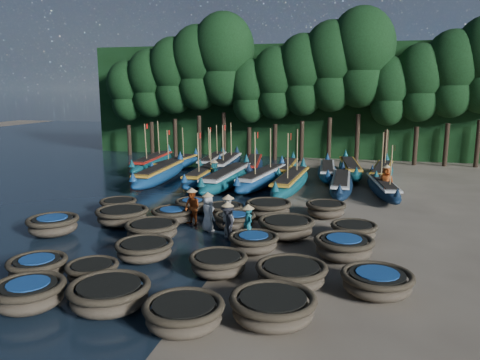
% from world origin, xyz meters
% --- Properties ---
extents(ground, '(120.00, 120.00, 0.00)m').
position_xyz_m(ground, '(0.00, 0.00, 0.00)').
color(ground, gray).
rests_on(ground, ground).
extents(foliage_wall, '(40.00, 3.00, 10.00)m').
position_xyz_m(foliage_wall, '(0.00, 23.50, 5.00)').
color(foliage_wall, black).
rests_on(foliage_wall, ground).
extents(coracle_1, '(2.17, 2.17, 0.81)m').
position_xyz_m(coracle_1, '(-4.22, -9.47, 0.47)').
color(coracle_1, brown).
rests_on(coracle_1, ground).
extents(coracle_2, '(2.32, 2.32, 0.82)m').
position_xyz_m(coracle_2, '(-2.01, -8.97, 0.47)').
color(coracle_2, brown).
rests_on(coracle_2, ground).
extents(coracle_3, '(2.13, 2.13, 0.77)m').
position_xyz_m(coracle_3, '(0.38, -9.50, 0.44)').
color(coracle_3, brown).
rests_on(coracle_3, ground).
extents(coracle_4, '(2.63, 2.63, 0.81)m').
position_xyz_m(coracle_4, '(2.54, -8.63, 0.46)').
color(coracle_4, brown).
rests_on(coracle_4, ground).
extents(coracle_5, '(2.31, 2.31, 0.74)m').
position_xyz_m(coracle_5, '(-5.36, -7.59, 0.43)').
color(coracle_5, brown).
rests_on(coracle_5, ground).
extents(coracle_6, '(1.69, 1.69, 0.67)m').
position_xyz_m(coracle_6, '(-3.50, -7.39, 0.39)').
color(coracle_6, brown).
rests_on(coracle_6, ground).
extents(coracle_7, '(1.96, 1.96, 0.73)m').
position_xyz_m(coracle_7, '(0.23, -5.85, 0.42)').
color(coracle_7, brown).
rests_on(coracle_7, ground).
extents(coracle_8, '(2.29, 2.29, 0.76)m').
position_xyz_m(coracle_8, '(2.71, -6.23, 0.44)').
color(coracle_8, brown).
rests_on(coracle_8, ground).
extents(coracle_9, '(2.25, 2.25, 0.74)m').
position_xyz_m(coracle_9, '(5.28, -6.20, 0.43)').
color(coracle_9, brown).
rests_on(coracle_9, ground).
extents(coracle_10, '(2.50, 2.50, 0.80)m').
position_xyz_m(coracle_10, '(-7.79, -3.33, 0.46)').
color(coracle_10, brown).
rests_on(coracle_10, ground).
extents(coracle_11, '(2.37, 2.37, 0.76)m').
position_xyz_m(coracle_11, '(-3.44, -2.94, 0.44)').
color(coracle_11, brown).
rests_on(coracle_11, ground).
extents(coracle_12, '(2.12, 2.12, 0.70)m').
position_xyz_m(coracle_12, '(-2.78, -5.11, 0.40)').
color(coracle_12, brown).
rests_on(coracle_12, ground).
extents(coracle_13, '(2.30, 2.30, 0.70)m').
position_xyz_m(coracle_13, '(0.90, -3.38, 0.40)').
color(coracle_13, brown).
rests_on(coracle_13, ground).
extents(coracle_14, '(2.49, 2.49, 0.82)m').
position_xyz_m(coracle_14, '(4.24, -3.34, 0.48)').
color(coracle_14, brown).
rests_on(coracle_14, ground).
extents(coracle_15, '(2.63, 2.63, 0.78)m').
position_xyz_m(coracle_15, '(-5.66, -1.27, 0.45)').
color(coracle_15, brown).
rests_on(coracle_15, ground).
extents(coracle_16, '(2.19, 2.19, 0.70)m').
position_xyz_m(coracle_16, '(-3.55, -0.45, 0.40)').
color(coracle_16, brown).
rests_on(coracle_16, ground).
extents(coracle_17, '(1.86, 1.86, 0.70)m').
position_xyz_m(coracle_17, '(-0.54, -0.63, 0.40)').
color(coracle_17, brown).
rests_on(coracle_17, ground).
extents(coracle_18, '(2.86, 2.86, 0.82)m').
position_xyz_m(coracle_18, '(1.85, -1.35, 0.47)').
color(coracle_18, brown).
rests_on(coracle_18, ground).
extents(coracle_19, '(1.91, 1.91, 0.74)m').
position_xyz_m(coracle_19, '(4.59, -1.07, 0.42)').
color(coracle_19, brown).
rests_on(coracle_19, ground).
extents(coracle_20, '(1.94, 1.94, 0.72)m').
position_xyz_m(coracle_20, '(-6.84, 0.58, 0.41)').
color(coracle_20, brown).
rests_on(coracle_20, ground).
extents(coracle_21, '(1.75, 1.75, 0.66)m').
position_xyz_m(coracle_21, '(-3.31, 1.63, 0.38)').
color(coracle_21, brown).
rests_on(coracle_21, ground).
extents(coracle_22, '(1.92, 1.92, 0.65)m').
position_xyz_m(coracle_22, '(-1.47, 1.09, 0.37)').
color(coracle_22, brown).
rests_on(coracle_22, ground).
extents(coracle_23, '(2.66, 2.66, 0.82)m').
position_xyz_m(coracle_23, '(0.58, 1.51, 0.47)').
color(coracle_23, brown).
rests_on(coracle_23, ground).
extents(coracle_24, '(1.94, 1.94, 0.75)m').
position_xyz_m(coracle_24, '(3.26, 2.22, 0.43)').
color(coracle_24, brown).
rests_on(coracle_24, ground).
extents(long_boat_2, '(1.93, 8.95, 1.58)m').
position_xyz_m(long_boat_2, '(-7.93, 8.31, 0.60)').
color(long_boat_2, navy).
rests_on(long_boat_2, ground).
extents(long_boat_3, '(1.56, 8.17, 3.47)m').
position_xyz_m(long_boat_3, '(-5.01, 8.79, 0.55)').
color(long_boat_3, navy).
rests_on(long_boat_3, ground).
extents(long_boat_4, '(2.14, 9.05, 1.60)m').
position_xyz_m(long_boat_4, '(-3.22, 7.83, 0.61)').
color(long_boat_4, '#0F4858').
rests_on(long_boat_4, ground).
extents(long_boat_5, '(2.78, 8.42, 3.62)m').
position_xyz_m(long_boat_5, '(-1.10, 8.55, 0.57)').
color(long_boat_5, navy).
rests_on(long_boat_5, ground).
extents(long_boat_6, '(2.09, 8.65, 3.68)m').
position_xyz_m(long_boat_6, '(0.85, 7.64, 0.58)').
color(long_boat_6, '#0F4858').
rests_on(long_boat_6, ground).
extents(long_boat_7, '(1.40, 7.89, 1.39)m').
position_xyz_m(long_boat_7, '(3.81, 7.98, 0.53)').
color(long_boat_7, '#0E2136').
rests_on(long_boat_7, ground).
extents(long_boat_8, '(2.31, 7.28, 3.12)m').
position_xyz_m(long_boat_8, '(6.18, 7.76, 0.50)').
color(long_boat_8, '#0E2136').
rests_on(long_boat_8, ground).
extents(long_boat_9, '(2.12, 8.55, 3.64)m').
position_xyz_m(long_boat_9, '(-10.52, 12.92, 0.58)').
color(long_boat_9, '#0F4858').
rests_on(long_boat_9, ground).
extents(long_boat_10, '(2.08, 7.45, 3.18)m').
position_xyz_m(long_boat_10, '(-8.62, 12.96, 0.51)').
color(long_boat_10, navy).
rests_on(long_boat_10, ground).
extents(long_boat_11, '(1.76, 7.75, 3.29)m').
position_xyz_m(long_boat_11, '(-6.26, 14.70, 0.52)').
color(long_boat_11, '#0F4858').
rests_on(long_boat_11, ground).
extents(long_boat_12, '(1.87, 8.46, 3.60)m').
position_xyz_m(long_boat_12, '(-4.79, 13.46, 0.57)').
color(long_boat_12, '#0E2136').
rests_on(long_boat_12, ground).
extents(long_boat_13, '(2.52, 8.03, 1.43)m').
position_xyz_m(long_boat_13, '(-2.76, 13.48, 0.54)').
color(long_boat_13, '#0E2136').
rests_on(long_boat_13, ground).
extents(long_boat_14, '(1.33, 7.57, 1.33)m').
position_xyz_m(long_boat_14, '(-0.13, 12.63, 0.51)').
color(long_boat_14, '#0F4858').
rests_on(long_boat_14, ground).
extents(long_boat_15, '(1.74, 7.44, 1.31)m').
position_xyz_m(long_boat_15, '(2.74, 12.55, 0.50)').
color(long_boat_15, navy).
rests_on(long_boat_15, ground).
extents(long_boat_16, '(2.28, 8.17, 1.44)m').
position_xyz_m(long_boat_16, '(4.25, 13.62, 0.55)').
color(long_boat_16, '#0F4858').
rests_on(long_boat_16, ground).
extents(long_boat_17, '(2.47, 7.92, 3.40)m').
position_xyz_m(long_boat_17, '(6.36, 12.62, 0.54)').
color(long_boat_17, '#0F4858').
rests_on(long_boat_17, ground).
extents(fisherman_0, '(0.94, 0.92, 1.84)m').
position_xyz_m(fisherman_0, '(-1.60, -1.19, 0.88)').
color(fisherman_0, silver).
rests_on(fisherman_0, ground).
extents(fisherman_1, '(0.64, 0.68, 1.76)m').
position_xyz_m(fisherman_1, '(0.49, -2.56, 0.89)').
color(fisherman_1, '#19636B').
rests_on(fisherman_1, ground).
extents(fisherman_2, '(1.00, 0.94, 1.84)m').
position_xyz_m(fisherman_2, '(-2.57, -0.49, 0.87)').
color(fisherman_2, '#AD4517').
rests_on(fisherman_2, ground).
extents(fisherman_3, '(1.03, 1.14, 1.73)m').
position_xyz_m(fisherman_3, '(-0.42, -2.25, 0.81)').
color(fisherman_3, black).
rests_on(fisherman_3, ground).
extents(fisherman_4, '(0.99, 1.07, 1.97)m').
position_xyz_m(fisherman_4, '(-0.49, -1.94, 0.94)').
color(fisherman_4, silver).
rests_on(fisherman_4, ground).
extents(fisherman_5, '(1.31, 1.36, 1.74)m').
position_xyz_m(fisherman_5, '(-4.20, 8.40, 0.81)').
color(fisherman_5, '#19636B').
rests_on(fisherman_5, ground).
extents(fisherman_6, '(1.02, 0.89, 1.97)m').
position_xyz_m(fisherman_6, '(6.34, 7.60, 0.94)').
color(fisherman_6, '#AD4517').
rests_on(fisherman_6, ground).
extents(tree_0, '(3.68, 3.68, 8.68)m').
position_xyz_m(tree_0, '(-16.00, 20.00, 5.97)').
color(tree_0, black).
rests_on(tree_0, ground).
extents(tree_1, '(4.09, 4.09, 9.65)m').
position_xyz_m(tree_1, '(-13.70, 20.00, 6.65)').
color(tree_1, black).
rests_on(tree_1, ground).
extents(tree_2, '(4.51, 4.51, 10.63)m').
position_xyz_m(tree_2, '(-11.40, 20.00, 7.32)').
color(tree_2, black).
rests_on(tree_2, ground).
extents(tree_3, '(4.92, 4.92, 11.60)m').
position_xyz_m(tree_3, '(-9.10, 20.00, 8.00)').
color(tree_3, black).
rests_on(tree_3, ground).
extents(tree_4, '(5.34, 5.34, 12.58)m').
position_xyz_m(tree_4, '(-6.80, 20.00, 8.67)').
color(tree_4, black).
rests_on(tree_4, ground).
extents(tree_5, '(3.68, 3.68, 8.68)m').
position_xyz_m(tree_5, '(-4.50, 20.00, 5.97)').
color(tree_5, black).
rests_on(tree_5, ground).
extents(tree_6, '(4.09, 4.09, 9.65)m').
position_xyz_m(tree_6, '(-2.20, 20.00, 6.65)').
color(tree_6, black).
rests_on(tree_6, ground).
extents(tree_7, '(4.51, 4.51, 10.63)m').
position_xyz_m(tree_7, '(0.10, 20.00, 7.32)').
color(tree_7, black).
rests_on(tree_7, ground).
extents(tree_8, '(4.92, 4.92, 11.60)m').
position_xyz_m(tree_8, '(2.40, 20.00, 8.00)').
color(tree_8, black).
rests_on(tree_8, ground).
extents(tree_9, '(5.34, 5.34, 12.58)m').
position_xyz_m(tree_9, '(4.70, 20.00, 8.67)').
color(tree_9, black).
rests_on(tree_9, ground).
extents(tree_10, '(3.68, 3.68, 8.68)m').
position_xyz_m(tree_10, '(7.00, 20.00, 5.97)').
color(tree_10, black).
rests_on(tree_10, ground).
extents(tree_11, '(4.09, 4.09, 9.65)m').
position_xyz_m(tree_11, '(9.30, 20.00, 6.65)').
color(tree_11, black).
rests_on(tree_11, ground).
extents(tree_12, '(4.51, 4.51, 10.63)m').
position_xyz_m(tree_12, '(11.60, 20.00, 7.32)').
color(tree_12, black).
rests_on(tree_12, ground).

